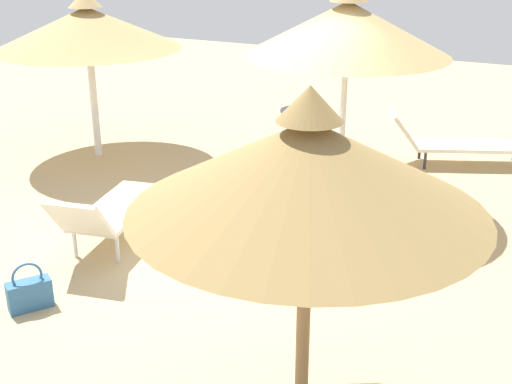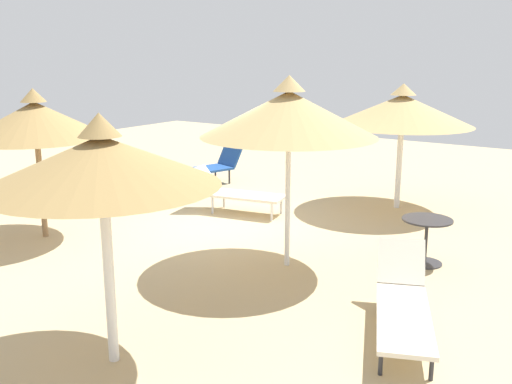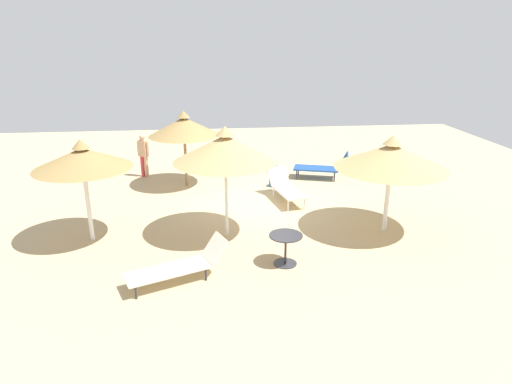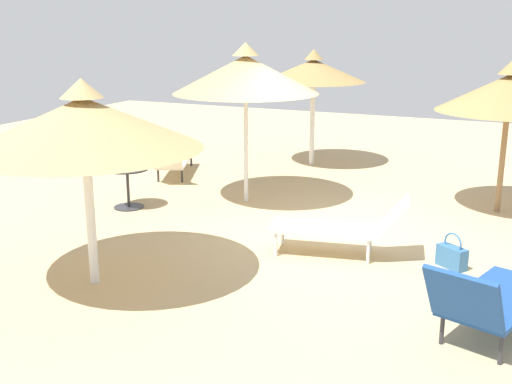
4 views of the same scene
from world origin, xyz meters
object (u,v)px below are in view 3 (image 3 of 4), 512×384
(parasol_umbrella_front, at_px, (82,158))
(lounge_chair_near_left, at_px, (286,187))
(lounge_chair_far_left, at_px, (180,265))
(parasol_umbrella_center, at_px, (184,127))
(person_standing_back, at_px, (143,153))
(side_table_round, at_px, (286,244))
(lounge_chair_near_right, at_px, (324,167))
(handbag, at_px, (274,181))
(beach_ball, at_px, (273,166))
(parasol_umbrella_edge, at_px, (225,148))
(parasol_umbrella_far_right, at_px, (391,156))

(parasol_umbrella_front, bearing_deg, lounge_chair_near_left, 113.57)
(lounge_chair_near_left, bearing_deg, lounge_chair_far_left, -33.32)
(parasol_umbrella_center, distance_m, person_standing_back, 2.19)
(parasol_umbrella_center, height_order, side_table_round, parasol_umbrella_center)
(lounge_chair_near_right, bearing_deg, person_standing_back, -98.55)
(handbag, bearing_deg, person_standing_back, -109.02)
(lounge_chair_near_right, xyz_separation_m, person_standing_back, (-0.93, -6.15, 0.41))
(handbag, bearing_deg, side_table_round, -5.78)
(lounge_chair_near_right, distance_m, lounge_chair_far_left, 7.86)
(lounge_chair_far_left, relative_size, handbag, 4.48)
(lounge_chair_near_left, xyz_separation_m, beach_ball, (-3.11, 0.08, -0.24))
(person_standing_back, bearing_deg, lounge_chair_near_left, 57.01)
(lounge_chair_near_left, bearing_deg, handbag, -174.38)
(parasol_umbrella_edge, xyz_separation_m, side_table_round, (1.64, 1.18, -1.73))
(parasol_umbrella_center, relative_size, person_standing_back, 1.63)
(handbag, bearing_deg, parasol_umbrella_front, -53.75)
(parasol_umbrella_front, relative_size, person_standing_back, 1.65)
(lounge_chair_far_left, bearing_deg, parasol_umbrella_front, -134.45)
(parasol_umbrella_front, height_order, parasol_umbrella_edge, parasol_umbrella_edge)
(person_standing_back, xyz_separation_m, handbag, (1.50, 4.35, -0.68))
(parasol_umbrella_front, distance_m, parasol_umbrella_edge, 3.26)
(lounge_chair_near_right, bearing_deg, parasol_umbrella_front, -58.07)
(person_standing_back, height_order, handbag, person_standing_back)
(lounge_chair_near_right, distance_m, side_table_round, 6.37)
(side_table_round, bearing_deg, beach_ball, 173.87)
(handbag, bearing_deg, lounge_chair_near_right, 107.72)
(beach_ball, bearing_deg, lounge_chair_near_right, 54.69)
(parasol_umbrella_front, height_order, handbag, parasol_umbrella_front)
(parasol_umbrella_edge, distance_m, side_table_round, 2.66)
(person_standing_back, distance_m, side_table_round, 7.85)
(person_standing_back, bearing_deg, parasol_umbrella_center, 52.57)
(parasol_umbrella_edge, height_order, lounge_chair_near_right, parasol_umbrella_edge)
(lounge_chair_far_left, bearing_deg, parasol_umbrella_far_right, 111.32)
(parasol_umbrella_center, bearing_deg, handbag, 82.89)
(beach_ball, bearing_deg, person_standing_back, -87.53)
(parasol_umbrella_edge, xyz_separation_m, beach_ball, (-5.41, 1.93, -2.03))
(parasol_umbrella_center, relative_size, side_table_round, 3.42)
(parasol_umbrella_front, relative_size, side_table_round, 3.45)
(lounge_chair_near_right, xyz_separation_m, beach_ball, (-1.12, -1.59, -0.26))
(parasol_umbrella_far_right, relative_size, person_standing_back, 1.80)
(parasol_umbrella_center, bearing_deg, parasol_umbrella_edge, 15.67)
(person_standing_back, bearing_deg, parasol_umbrella_far_right, 50.93)
(parasol_umbrella_edge, relative_size, lounge_chair_near_right, 1.40)
(lounge_chair_near_right, xyz_separation_m, lounge_chair_far_left, (6.40, -4.56, -0.09))
(lounge_chair_near_right, distance_m, person_standing_back, 6.24)
(parasol_umbrella_far_right, relative_size, lounge_chair_near_right, 1.40)
(parasol_umbrella_center, distance_m, parasol_umbrella_edge, 4.23)
(parasol_umbrella_edge, relative_size, person_standing_back, 1.80)
(beach_ball, bearing_deg, parasol_umbrella_center, -66.43)
(lounge_chair_far_left, bearing_deg, beach_ball, 158.43)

